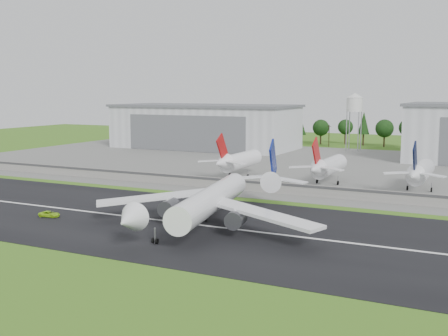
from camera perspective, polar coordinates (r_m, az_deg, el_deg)
The scene contains 14 objects.
ground at distance 121.20m, azimuth -5.44°, elevation -6.75°, with size 600.00×600.00×0.00m, color #336818.
runway at distance 129.53m, azimuth -3.11°, elevation -5.75°, with size 320.00×60.00×0.10m, color black.
runway_centerline at distance 129.52m, azimuth -3.11°, elevation -5.72°, with size 220.00×1.00×0.02m, color white.
apron at distance 230.21m, azimuth 10.44°, elevation 0.13°, with size 320.00×150.00×0.10m, color slate.
blast_fence at distance 169.00m, azimuth 4.39°, elevation -1.94°, with size 240.00×0.61×3.50m.
hangar_west at distance 300.80m, azimuth -1.94°, elevation 4.26°, with size 97.00×44.00×23.20m.
water_tower at distance 292.45m, azimuth 13.13°, elevation 6.49°, with size 8.40×8.40×29.40m.
utility_poles at distance 307.47m, azimuth 14.53°, elevation 1.92°, with size 230.00×3.00×12.00m, color black, non-canonical shape.
treeline at distance 322.11m, azimuth 15.08°, elevation 2.16°, with size 320.00×16.00×22.00m, color black, non-canonical shape.
main_airliner at distance 126.04m, azimuth -1.47°, elevation -3.86°, with size 56.25×59.00×18.17m.
ground_vehicle at distance 142.96m, azimuth -17.31°, elevation -4.49°, with size 2.37×5.15×1.43m, color #9BD819.
parked_jet_red_a at distance 195.80m, azimuth 1.34°, elevation 0.73°, with size 7.36×31.29×16.71m.
parked_jet_red_b at distance 184.72m, azimuth 10.38°, elevation 0.15°, with size 7.36×31.29×16.62m.
parked_jet_navy at distance 179.11m, azimuth 19.24°, elevation -0.41°, with size 7.36×31.29×16.61m.
Camera 1 is at (61.90, -99.63, 30.50)m, focal length 45.00 mm.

